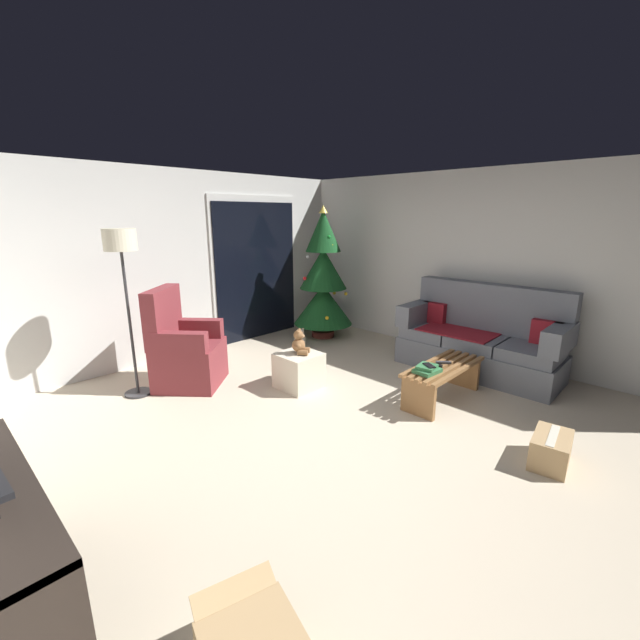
# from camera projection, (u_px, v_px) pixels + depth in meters

# --- Properties ---
(ground_plane) EXTENTS (7.00, 7.00, 0.00)m
(ground_plane) POSITION_uv_depth(u_px,v_px,m) (345.00, 431.00, 3.71)
(ground_plane) COLOR beige
(wall_back) EXTENTS (5.72, 0.12, 2.50)m
(wall_back) POSITION_uv_depth(u_px,v_px,m) (173.00, 266.00, 5.46)
(wall_back) COLOR silver
(wall_back) RESTS_ON ground
(wall_right) EXTENTS (0.12, 6.00, 2.50)m
(wall_right) POSITION_uv_depth(u_px,v_px,m) (487.00, 267.00, 5.38)
(wall_right) COLOR silver
(wall_right) RESTS_ON ground
(patio_door_frame) EXTENTS (1.60, 0.02, 2.20)m
(patio_door_frame) POSITION_uv_depth(u_px,v_px,m) (256.00, 268.00, 6.37)
(patio_door_frame) COLOR silver
(patio_door_frame) RESTS_ON ground
(patio_door_glass) EXTENTS (1.50, 0.02, 2.10)m
(patio_door_glass) POSITION_uv_depth(u_px,v_px,m) (257.00, 272.00, 6.37)
(patio_door_glass) COLOR black
(patio_door_glass) RESTS_ON ground
(couch) EXTENTS (0.80, 1.95, 1.08)m
(couch) POSITION_uv_depth(u_px,v_px,m) (480.00, 340.00, 5.07)
(couch) COLOR slate
(couch) RESTS_ON ground
(coffee_table) EXTENTS (1.10, 0.40, 0.39)m
(coffee_table) POSITION_uv_depth(u_px,v_px,m) (443.00, 377.00, 4.29)
(coffee_table) COLOR olive
(coffee_table) RESTS_ON ground
(remote_graphite) EXTENTS (0.14, 0.15, 0.02)m
(remote_graphite) POSITION_uv_depth(u_px,v_px,m) (443.00, 363.00, 4.29)
(remote_graphite) COLOR #333338
(remote_graphite) RESTS_ON coffee_table
(remote_black) EXTENTS (0.09, 0.16, 0.02)m
(remote_black) POSITION_uv_depth(u_px,v_px,m) (435.00, 365.00, 4.22)
(remote_black) COLOR black
(remote_black) RESTS_ON coffee_table
(book_stack) EXTENTS (0.27, 0.22, 0.07)m
(book_stack) POSITION_uv_depth(u_px,v_px,m) (427.00, 369.00, 4.05)
(book_stack) COLOR #337042
(book_stack) RESTS_ON coffee_table
(cell_phone) EXTENTS (0.13, 0.16, 0.01)m
(cell_phone) POSITION_uv_depth(u_px,v_px,m) (429.00, 365.00, 4.03)
(cell_phone) COLOR black
(cell_phone) RESTS_ON book_stack
(christmas_tree) EXTENTS (0.93, 0.93, 2.06)m
(christmas_tree) POSITION_uv_depth(u_px,v_px,m) (323.00, 281.00, 6.38)
(christmas_tree) COLOR #4C1E19
(christmas_tree) RESTS_ON ground
(armchair) EXTENTS (0.97, 0.97, 1.13)m
(armchair) POSITION_uv_depth(u_px,v_px,m) (185.00, 351.00, 4.65)
(armchair) COLOR maroon
(armchair) RESTS_ON ground
(floor_lamp) EXTENTS (0.32, 0.32, 1.78)m
(floor_lamp) POSITION_uv_depth(u_px,v_px,m) (122.00, 257.00, 4.10)
(floor_lamp) COLOR #2D2D30
(floor_lamp) RESTS_ON ground
(ottoman) EXTENTS (0.44, 0.44, 0.40)m
(ottoman) POSITION_uv_depth(u_px,v_px,m) (299.00, 370.00, 4.62)
(ottoman) COLOR beige
(ottoman) RESTS_ON ground
(teddy_bear_chestnut) EXTENTS (0.21, 0.22, 0.29)m
(teddy_bear_chestnut) POSITION_uv_depth(u_px,v_px,m) (299.00, 343.00, 4.54)
(teddy_bear_chestnut) COLOR brown
(teddy_bear_chestnut) RESTS_ON ottoman
(teddy_bear_cream_by_tree) EXTENTS (0.20, 0.20, 0.29)m
(teddy_bear_cream_by_tree) POSITION_uv_depth(u_px,v_px,m) (301.00, 339.00, 6.07)
(teddy_bear_cream_by_tree) COLOR beige
(teddy_bear_cream_by_tree) RESTS_ON ground
(cardboard_box_taped_mid_floor) EXTENTS (0.46, 0.32, 0.25)m
(cardboard_box_taped_mid_floor) POSITION_uv_depth(u_px,v_px,m) (551.00, 450.00, 3.20)
(cardboard_box_taped_mid_floor) COLOR tan
(cardboard_box_taped_mid_floor) RESTS_ON ground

